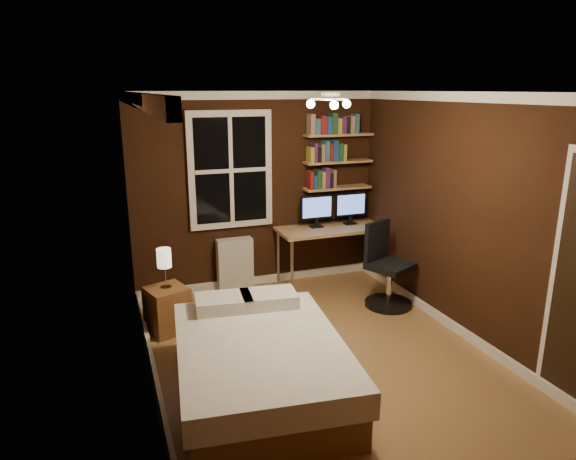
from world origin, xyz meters
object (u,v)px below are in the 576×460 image
object	(u,v)px
bedside_lamp	(165,269)
monitor_right	(350,208)
nightstand	(168,309)
monitor_left	(317,211)
radiator	(235,264)
office_chair	(386,274)
bed	(260,365)
desk_lamp	(389,208)
desk	(338,231)

from	to	relation	value
bedside_lamp	monitor_right	world-z (taller)	monitor_right
nightstand	bedside_lamp	world-z (taller)	bedside_lamp
monitor_left	monitor_right	size ratio (longest dim) A/B	1.00
radiator	office_chair	size ratio (longest dim) A/B	0.67
monitor_left	bed	bearing A→B (deg)	-123.12
bedside_lamp	desk_lamp	size ratio (longest dim) A/B	0.99
bedside_lamp	nightstand	bearing A→B (deg)	0.00
bedside_lamp	office_chair	world-z (taller)	office_chair
radiator	monitor_right	world-z (taller)	monitor_right
desk_lamp	office_chair	xyz separation A→B (m)	(-0.49, -0.80, -0.60)
bedside_lamp	radiator	xyz separation A→B (m)	(0.98, 0.91, -0.37)
desk	office_chair	size ratio (longest dim) A/B	1.60
bed	desk_lamp	xyz separation A→B (m)	(2.46, 2.09, 0.72)
radiator	bed	bearing A→B (deg)	-99.41
radiator	nightstand	bearing A→B (deg)	-137.11
nightstand	bedside_lamp	size ratio (longest dim) A/B	1.13
nightstand	bedside_lamp	distance (m)	0.46
radiator	desk_lamp	distance (m)	2.18
bedside_lamp	monitor_right	xyz separation A→B (m)	(2.55, 0.78, 0.27)
nightstand	radiator	world-z (taller)	radiator
radiator	monitor_left	world-z (taller)	monitor_left
bed	monitor_right	size ratio (longest dim) A/B	4.51
desk	monitor_left	distance (m)	0.40
bed	monitor_left	size ratio (longest dim) A/B	4.51
radiator	desk_lamp	world-z (taller)	desk_lamp
nightstand	desk_lamp	size ratio (longest dim) A/B	1.12
desk_lamp	bedside_lamp	bearing A→B (deg)	-168.58
monitor_left	office_chair	xyz separation A→B (m)	(0.50, -0.97, -0.59)
bed	nightstand	bearing A→B (deg)	118.16
desk_lamp	office_chair	size ratio (longest dim) A/B	0.43
bedside_lamp	radiator	size ratio (longest dim) A/B	0.64
radiator	monitor_right	distance (m)	1.70
desk	monitor_right	size ratio (longest dim) A/B	3.64
bedside_lamp	office_chair	distance (m)	2.58
bed	nightstand	xyz separation A→B (m)	(-0.58, 1.47, -0.03)
bedside_lamp	monitor_left	bearing A→B (deg)	20.89
bedside_lamp	monitor_left	size ratio (longest dim) A/B	0.97
bed	desk	bearing A→B (deg)	57.72
bedside_lamp	monitor_right	size ratio (longest dim) A/B	0.97
monitor_left	monitor_right	world-z (taller)	same
desk_lamp	desk	bearing A→B (deg)	172.68
nightstand	monitor_left	bearing A→B (deg)	2.62
desk	nightstand	bearing A→B (deg)	-163.26
desk_lamp	monitor_left	bearing A→B (deg)	170.12
office_chair	desk_lamp	bearing A→B (deg)	33.92
monitor_right	office_chair	xyz separation A→B (m)	(0.01, -0.97, -0.59)
bed	monitor_left	world-z (taller)	monitor_left
nightstand	office_chair	size ratio (longest dim) A/B	0.48
bedside_lamp	desk_lamp	xyz separation A→B (m)	(3.04, 0.61, 0.28)
nightstand	desk_lamp	distance (m)	3.19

